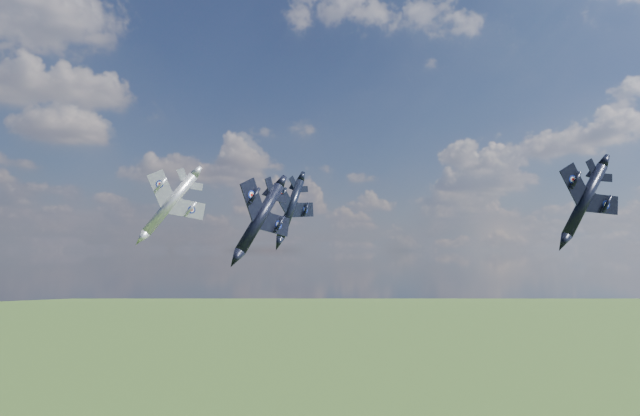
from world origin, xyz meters
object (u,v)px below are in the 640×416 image
jet_right_navy (585,200)px  jet_left_silver (170,204)px  jet_high_navy (291,209)px  jet_lead_navy (260,218)px

jet_right_navy → jet_left_silver: 53.80m
jet_high_navy → jet_lead_navy: bearing=-141.1°
jet_lead_navy → jet_high_navy: size_ratio=1.06×
jet_right_navy → jet_high_navy: 49.38m
jet_left_silver → jet_lead_navy: bearing=-2.7°
jet_lead_navy → jet_high_navy: 23.22m
jet_lead_navy → jet_left_silver: size_ratio=1.21×
jet_high_navy → jet_left_silver: size_ratio=1.14×
jet_high_navy → jet_left_silver: 30.27m
jet_right_navy → jet_left_silver: bearing=159.5°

